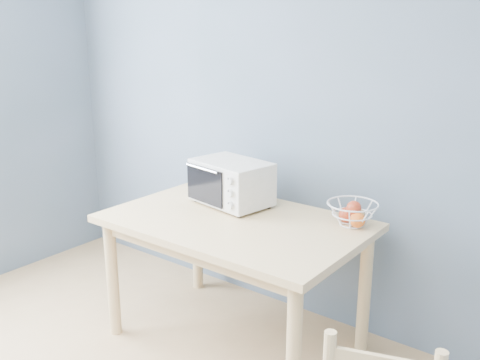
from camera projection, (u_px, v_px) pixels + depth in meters
The scene contains 3 objects.
dining_table at pixel (235, 236), 2.95m from camera, with size 1.40×0.90×0.75m.
toaster_oven at pixel (229, 181), 3.14m from camera, with size 0.50×0.38×0.27m.
fruit_basket at pixel (353, 213), 2.82m from camera, with size 0.34×0.34×0.14m.
Camera 1 is at (1.60, -0.47, 1.76)m, focal length 40.00 mm.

